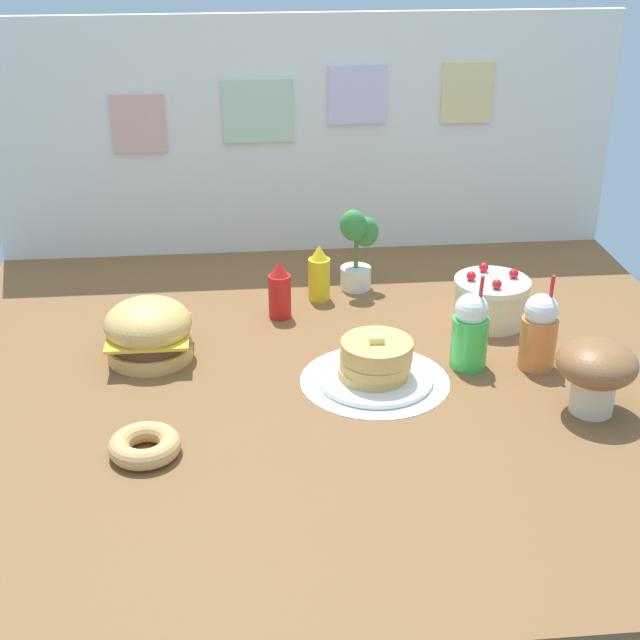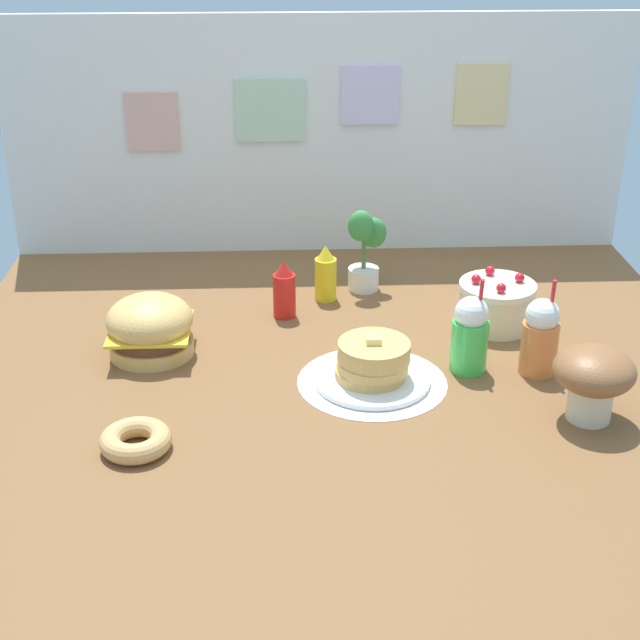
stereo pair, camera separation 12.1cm
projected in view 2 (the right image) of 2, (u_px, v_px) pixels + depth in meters
The scene contains 13 objects.
ground_plane at pixel (335, 382), 2.51m from camera, with size 2.18×1.97×0.02m, color brown.
back_wall at pixel (319, 136), 3.20m from camera, with size 2.18×0.04×0.83m.
doily_mat at pixel (372, 382), 2.48m from camera, with size 0.41×0.41×0.00m, color white.
burger at pixel (150, 327), 2.60m from camera, with size 0.24×0.24×0.18m.
pancake_stack at pixel (373, 365), 2.46m from camera, with size 0.31×0.31×0.14m.
layer_cake at pixel (496, 304), 2.77m from camera, with size 0.23×0.23×0.17m.
ketchup_bottle at pixel (284, 291), 2.82m from camera, with size 0.07×0.07×0.18m.
mustard_bottle at pixel (327, 275), 2.94m from camera, with size 0.07×0.07×0.18m.
cream_soda_cup at pixel (470, 335), 2.50m from camera, with size 0.10×0.10×0.28m.
orange_float_cup at pixel (540, 337), 2.49m from camera, with size 0.10×0.10×0.28m.
donut_pink_glaze at pixel (136, 440), 2.18m from camera, with size 0.17×0.17×0.05m.
potted_plant at pixel (365, 246), 2.99m from camera, with size 0.13×0.12×0.28m.
mushroom_stool at pixel (593, 377), 2.27m from camera, with size 0.20×0.20×0.19m.
Camera 2 is at (-0.14, -2.18, 1.23)m, focal length 51.58 mm.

